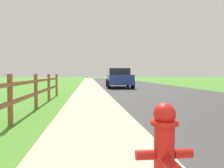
% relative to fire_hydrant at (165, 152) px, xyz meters
% --- Properties ---
extents(ground_plane, '(120.00, 120.00, 0.00)m').
position_rel_fire_hydrant_xyz_m(ground_plane, '(0.49, 23.12, -0.44)').
color(ground_plane, '#48822A').
extents(road_asphalt, '(7.00, 66.00, 0.01)m').
position_rel_fire_hydrant_xyz_m(road_asphalt, '(3.99, 25.12, -0.44)').
color(road_asphalt, '#393939').
rests_on(road_asphalt, ground).
extents(curb_concrete, '(6.00, 66.00, 0.01)m').
position_rel_fire_hydrant_xyz_m(curb_concrete, '(-2.51, 25.12, -0.44)').
color(curb_concrete, tan).
rests_on(curb_concrete, ground).
extents(grass_verge, '(5.00, 66.00, 0.00)m').
position_rel_fire_hydrant_xyz_m(grass_verge, '(-4.01, 25.12, -0.44)').
color(grass_verge, '#48822A').
rests_on(grass_verge, ground).
extents(fire_hydrant, '(0.50, 0.41, 0.87)m').
position_rel_fire_hydrant_xyz_m(fire_hydrant, '(0.00, 0.00, 0.00)').
color(fire_hydrant, red).
rests_on(fire_hydrant, ground).
extents(rail_fence, '(0.11, 11.97, 1.12)m').
position_rel_fire_hydrant_xyz_m(rail_fence, '(-2.29, 4.29, 0.21)').
color(rail_fence, brown).
rests_on(rail_fence, ground).
extents(parked_suv_blue, '(2.23, 4.64, 1.59)m').
position_rel_fire_hydrant_xyz_m(parked_suv_blue, '(1.90, 16.61, 0.35)').
color(parked_suv_blue, navy).
rests_on(parked_suv_blue, ground).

